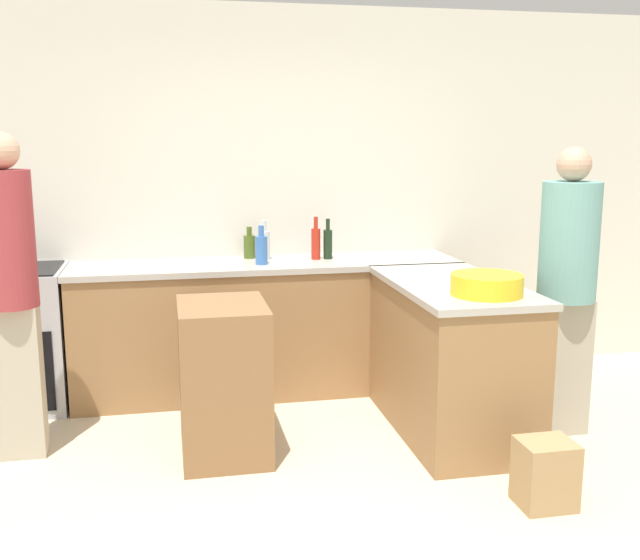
% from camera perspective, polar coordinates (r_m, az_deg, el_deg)
% --- Properties ---
extents(ground_plane, '(14.00, 14.00, 0.00)m').
position_cam_1_polar(ground_plane, '(3.74, 0.11, -17.76)').
color(ground_plane, beige).
extents(wall_back, '(8.00, 0.06, 2.70)m').
position_cam_1_polar(wall_back, '(5.49, -4.63, 6.29)').
color(wall_back, silver).
rests_on(wall_back, ground_plane).
extents(counter_back, '(2.69, 0.64, 0.93)m').
position_cam_1_polar(counter_back, '(5.31, -4.04, -3.54)').
color(counter_back, olive).
rests_on(counter_back, ground_plane).
extents(counter_peninsula, '(0.69, 1.34, 0.93)m').
position_cam_1_polar(counter_peninsula, '(4.65, 9.93, -5.80)').
color(counter_peninsula, olive).
rests_on(counter_peninsula, ground_plane).
extents(range_oven, '(0.72, 0.62, 0.94)m').
position_cam_1_polar(range_oven, '(5.37, -22.46, -4.18)').
color(range_oven, '#ADADB2').
rests_on(range_oven, ground_plane).
extents(island_table, '(0.49, 0.62, 0.88)m').
position_cam_1_polar(island_table, '(4.29, -7.34, -7.54)').
color(island_table, brown).
rests_on(island_table, ground_plane).
extents(mixing_bowl, '(0.40, 0.40, 0.12)m').
position_cam_1_polar(mixing_bowl, '(4.21, 12.59, -0.35)').
color(mixing_bowl, yellow).
rests_on(mixing_bowl, counter_peninsula).
extents(vinegar_bottle_clear, '(0.08, 0.08, 0.28)m').
position_cam_1_polar(vinegar_bottle_clear, '(5.31, -4.33, 2.77)').
color(vinegar_bottle_clear, silver).
rests_on(vinegar_bottle_clear, counter_back).
extents(wine_bottle_dark, '(0.06, 0.06, 0.29)m').
position_cam_1_polar(wine_bottle_dark, '(5.31, 0.60, 2.84)').
color(wine_bottle_dark, black).
rests_on(wine_bottle_dark, counter_back).
extents(olive_oil_bottle, '(0.08, 0.08, 0.23)m').
position_cam_1_polar(olive_oil_bottle, '(5.36, -5.40, 2.62)').
color(olive_oil_bottle, '#475B1E').
rests_on(olive_oil_bottle, counter_back).
extents(water_bottle_blue, '(0.08, 0.08, 0.27)m').
position_cam_1_polar(water_bottle_blue, '(5.10, -4.49, 2.38)').
color(water_bottle_blue, '#386BB7').
rests_on(water_bottle_blue, counter_back).
extents(hot_sauce_bottle, '(0.06, 0.06, 0.30)m').
position_cam_1_polar(hot_sauce_bottle, '(5.29, -0.32, 2.88)').
color(hot_sauce_bottle, red).
rests_on(hot_sauce_bottle, counter_back).
extents(person_by_range, '(0.29, 0.29, 1.82)m').
position_cam_1_polar(person_by_range, '(4.42, -22.49, -0.17)').
color(person_by_range, '#ADA38E').
rests_on(person_by_range, ground_plane).
extents(person_at_peninsula, '(0.34, 0.34, 1.73)m').
position_cam_1_polar(person_at_peninsula, '(4.68, 18.28, -0.11)').
color(person_at_peninsula, '#ADA38E').
rests_on(person_at_peninsula, ground_plane).
extents(paper_bag, '(0.27, 0.23, 0.33)m').
position_cam_1_polar(paper_bag, '(3.94, 16.79, -13.94)').
color(paper_bag, '#A88456').
rests_on(paper_bag, ground_plane).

